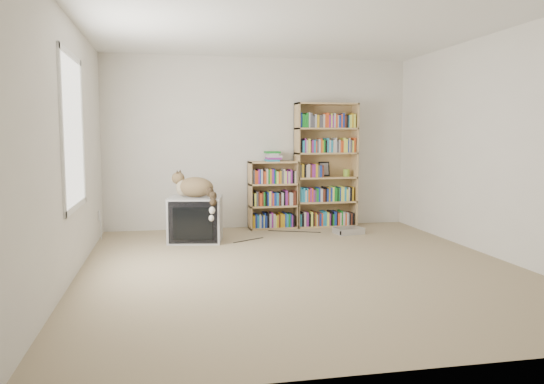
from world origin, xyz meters
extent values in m
cube|color=tan|center=(0.00, 0.00, 0.00)|extent=(4.50, 5.00, 0.01)
cube|color=beige|center=(0.00, 2.50, 1.25)|extent=(4.50, 0.02, 2.50)
cube|color=beige|center=(0.00, -2.50, 1.25)|extent=(4.50, 0.02, 2.50)
cube|color=beige|center=(-2.25, 0.00, 1.25)|extent=(0.02, 5.00, 2.50)
cube|color=beige|center=(2.25, 0.00, 1.25)|extent=(0.02, 5.00, 2.50)
cube|color=white|center=(0.00, 0.00, 2.50)|extent=(4.50, 5.00, 0.02)
cube|color=white|center=(-2.24, 0.20, 1.40)|extent=(0.02, 1.22, 1.52)
cube|color=#ABABAE|center=(-1.00, 1.60, 0.29)|extent=(0.75, 0.70, 0.58)
cube|color=black|center=(-1.05, 1.32, 0.29)|extent=(0.61, 0.13, 0.53)
cube|color=black|center=(-1.05, 1.30, 0.28)|extent=(0.48, 0.09, 0.40)
cube|color=black|center=(-0.98, 1.73, 0.28)|extent=(0.45, 0.39, 0.35)
ellipsoid|color=#3B2718|center=(-1.00, 1.59, 0.70)|extent=(0.56, 0.47, 0.26)
ellipsoid|color=#3B2718|center=(-0.88, 1.54, 0.69)|extent=(0.29, 0.30, 0.19)
ellipsoid|color=tan|center=(-1.15, 1.64, 0.69)|extent=(0.24, 0.24, 0.21)
ellipsoid|color=#3B2718|center=(-1.21, 1.68, 0.82)|extent=(0.22, 0.21, 0.16)
sphere|color=beige|center=(-1.27, 1.70, 0.79)|extent=(0.09, 0.09, 0.07)
cone|color=black|center=(-1.22, 1.64, 0.89)|extent=(0.09, 0.09, 0.08)
cone|color=black|center=(-1.18, 1.73, 0.89)|extent=(0.09, 0.09, 0.08)
cube|color=tan|center=(0.53, 2.34, 0.92)|extent=(0.02, 0.30, 1.84)
cube|color=tan|center=(1.43, 2.34, 0.92)|extent=(0.02, 0.30, 1.84)
cube|color=tan|center=(0.98, 2.48, 0.92)|extent=(0.92, 0.03, 1.84)
cube|color=tan|center=(0.98, 2.34, 1.83)|extent=(0.92, 0.30, 0.02)
cube|color=tan|center=(0.98, 2.34, 0.01)|extent=(0.92, 0.30, 0.03)
cube|color=tan|center=(0.98, 2.34, 0.38)|extent=(0.92, 0.30, 0.03)
cube|color=tan|center=(0.98, 2.34, 0.74)|extent=(0.92, 0.30, 0.02)
cube|color=tan|center=(0.98, 2.34, 1.10)|extent=(0.92, 0.30, 0.02)
cube|color=tan|center=(0.98, 2.34, 1.47)|extent=(0.92, 0.30, 0.02)
cube|color=#D8491C|center=(0.98, 2.34, 0.12)|extent=(0.84, 0.24, 0.19)
cube|color=#17319A|center=(0.98, 2.34, 0.48)|extent=(0.84, 0.24, 0.19)
cube|color=#167C23|center=(0.98, 2.34, 0.85)|extent=(0.84, 0.24, 0.19)
cube|color=#C3B1A1|center=(0.98, 2.34, 1.21)|extent=(0.84, 0.24, 0.19)
cube|color=black|center=(0.98, 2.34, 1.57)|extent=(0.84, 0.24, 0.19)
cube|color=tan|center=(-0.17, 2.34, 0.50)|extent=(0.03, 0.30, 0.99)
cube|color=tan|center=(0.52, 2.34, 0.50)|extent=(0.02, 0.30, 0.99)
cube|color=tan|center=(0.18, 2.48, 0.50)|extent=(0.72, 0.03, 0.99)
cube|color=tan|center=(0.18, 2.34, 0.98)|extent=(0.72, 0.30, 0.02)
cube|color=tan|center=(0.18, 2.34, 0.01)|extent=(0.72, 0.30, 0.03)
cube|color=tan|center=(0.18, 2.34, 0.33)|extent=(0.72, 0.30, 0.03)
cube|color=tan|center=(0.18, 2.34, 0.66)|extent=(0.72, 0.30, 0.02)
cube|color=#D8491C|center=(0.18, 2.34, 0.12)|extent=(0.64, 0.24, 0.19)
cube|color=#17319A|center=(0.18, 2.34, 0.44)|extent=(0.64, 0.24, 0.19)
cube|color=#167C23|center=(0.18, 2.34, 0.76)|extent=(0.64, 0.24, 0.19)
cube|color=#D8491C|center=(0.17, 2.33, 1.06)|extent=(0.21, 0.27, 0.15)
cylinder|color=#86AF32|center=(1.30, 2.34, 0.81)|extent=(0.10, 0.10, 0.11)
cube|color=black|center=(0.98, 2.44, 0.86)|extent=(0.16, 0.05, 0.22)
cube|color=silver|center=(1.12, 1.70, 0.04)|extent=(0.42, 0.33, 0.09)
cube|color=silver|center=(-2.24, 1.95, 0.32)|extent=(0.01, 0.08, 0.13)
camera|label=1|loc=(-1.36, -5.25, 1.36)|focal=35.00mm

